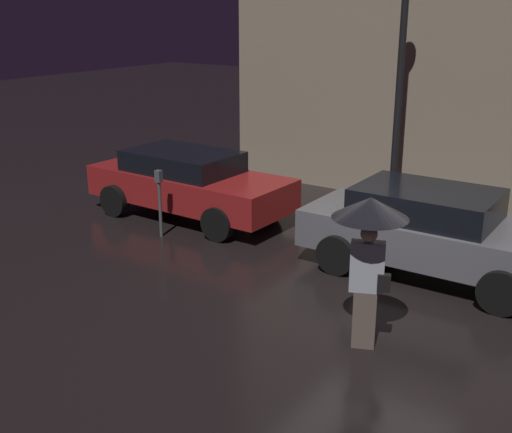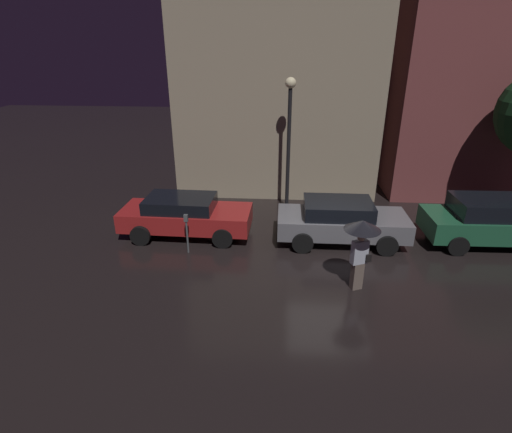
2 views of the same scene
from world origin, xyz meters
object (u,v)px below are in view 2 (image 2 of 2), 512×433
(parked_car_green, at_px, (490,221))
(street_lamp_near, at_px, (289,127))
(parked_car_red, at_px, (185,215))
(parked_car_grey, at_px, (341,220))
(pedestrian_with_umbrella, at_px, (361,237))
(parking_meter, at_px, (187,229))

(parked_car_green, xyz_separation_m, street_lamp_near, (-6.45, 2.42, 2.42))
(parked_car_red, bearing_deg, parked_car_grey, -0.04)
(pedestrian_with_umbrella, bearing_deg, parked_car_green, -170.38)
(parked_car_red, bearing_deg, parking_meter, -73.03)
(parked_car_grey, distance_m, parked_car_green, 4.72)
(parking_meter, bearing_deg, street_lamp_near, 50.47)
(parked_car_green, distance_m, street_lamp_near, 7.30)
(parked_car_green, distance_m, parking_meter, 9.60)
(parked_car_grey, xyz_separation_m, parking_meter, (-4.79, -1.10, 0.05))
(parked_car_red, xyz_separation_m, parked_car_green, (9.85, 0.05, 0.07))
(parked_car_red, relative_size, parking_meter, 3.38)
(parked_car_grey, distance_m, pedestrian_with_umbrella, 2.85)
(parked_car_red, distance_m, parked_car_grey, 5.14)
(parked_car_red, xyz_separation_m, parked_car_grey, (5.14, -0.14, 0.02))
(street_lamp_near, bearing_deg, parked_car_green, -20.53)
(parked_car_grey, relative_size, street_lamp_near, 0.84)
(parking_meter, height_order, street_lamp_near, street_lamp_near)
(parked_car_red, height_order, street_lamp_near, street_lamp_near)
(parked_car_grey, bearing_deg, parked_car_red, 178.35)
(street_lamp_near, bearing_deg, parking_meter, -129.53)
(pedestrian_with_umbrella, relative_size, parking_meter, 1.55)
(parked_car_red, xyz_separation_m, parking_meter, (0.34, -1.24, 0.06))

